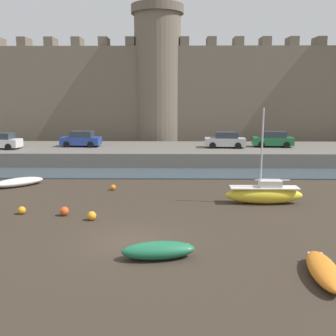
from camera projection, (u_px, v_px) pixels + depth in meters
The scene contains 16 objects.
ground_plane at pixel (130, 241), 18.50m from camera, with size 160.00×160.00×0.00m, color #382D23.
water_channel at pixel (150, 173), 34.18m from camera, with size 80.00×4.50×0.10m, color #3D4C56.
quay_road at pixel (154, 154), 41.18m from camera, with size 62.10×10.00×1.42m, color #666059.
castle at pixel (158, 88), 49.26m from camera, with size 56.51×6.41×20.42m.
rowboat_near_channel_right at pixel (324, 270), 14.74m from camera, with size 1.45×3.52×0.64m.
rowboat_midflat_right at pixel (158, 250), 16.51m from camera, with size 3.24×1.54×0.72m.
sailboat_midflat_left at pixel (264, 194), 24.86m from camera, with size 4.88×1.24×6.03m.
rowboat_foreground_right at pixel (19, 182), 29.64m from camera, with size 3.72×3.39×0.61m.
mooring_buoy_near_channel at pixel (64, 211), 22.41m from camera, with size 0.52×0.52×0.52m, color #E04C1E.
mooring_buoy_near_shore at pixel (113, 187), 28.37m from camera, with size 0.41×0.41×0.41m, color orange.
mooring_buoy_mid_mud at pixel (92, 216), 21.59m from camera, with size 0.50×0.50×0.50m, color orange.
mooring_buoy_off_centre at pixel (22, 210), 22.70m from camera, with size 0.45×0.45×0.45m, color orange.
car_quay_west at pixel (273, 139), 40.91m from camera, with size 4.21×2.09×1.62m.
car_quay_east at pixel (0, 141), 39.41m from camera, with size 4.21×2.09×1.62m.
car_quay_centre_west at pixel (225, 140), 40.31m from camera, with size 4.21×2.09×1.62m.
car_quay_centre_east at pixel (81, 139), 41.19m from camera, with size 4.21×2.09×1.62m.
Camera 1 is at (2.05, -17.51, 6.82)m, focal length 42.00 mm.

